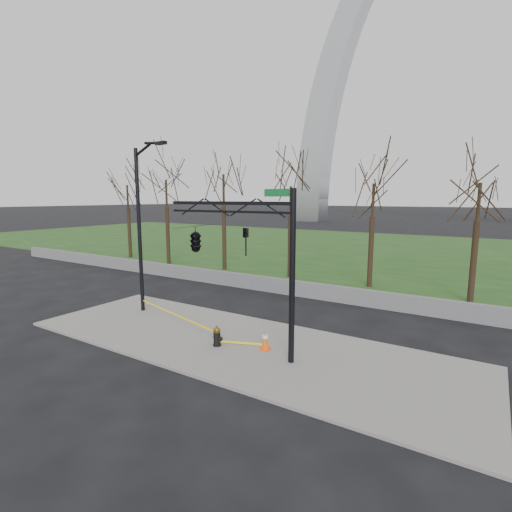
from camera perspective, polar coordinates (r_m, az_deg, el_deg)
The scene contains 11 objects.
ground at distance 15.29m, azimuth -3.20°, elevation -13.10°, with size 500.00×500.00×0.00m, color black.
sidewalk at distance 15.27m, azimuth -3.20°, elevation -12.93°, with size 18.00×6.00×0.10m, color slate.
grass_strip at distance 42.74m, azimuth 20.72°, elevation 0.59°, with size 120.00×40.00×0.06m, color #1D3E16.
guardrail at distance 21.86m, azimuth 9.05°, elevation -5.22°, with size 60.00×0.30×0.90m, color #59595B.
gateway_arch at distance 90.98m, azimuth 28.25°, elevation 24.92°, with size 66.00×6.00×65.00m, color #B1B4B8, non-canonical shape.
tree_row at distance 23.89m, azimuth 23.39°, elevation 3.97°, with size 55.23×4.00×7.98m.
fire_hydrant at distance 14.81m, azimuth -5.86°, elevation -11.96°, with size 0.49×0.32×0.78m.
traffic_cone at distance 14.40m, azimuth 1.41°, elevation -12.56°, with size 0.43×0.43×0.71m.
street_light at distance 19.10m, azimuth -16.83°, elevation 5.40°, with size 2.38×0.53×8.21m.
traffic_signal_mast at distance 14.10m, azimuth -6.62°, elevation 2.42°, with size 5.10×2.51×6.00m.
caution_tape at distance 16.61m, azimuth -10.15°, elevation -9.46°, with size 7.76×1.69×0.41m.
Camera 1 is at (8.24, -11.55, 5.69)m, focal length 26.63 mm.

